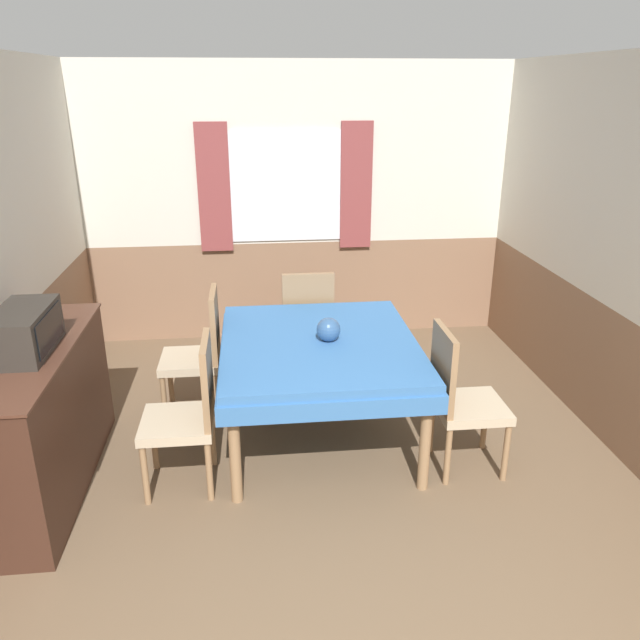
# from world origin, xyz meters

# --- Properties ---
(wall_back) EXTENTS (4.38, 0.10, 2.60)m
(wall_back) POSITION_xyz_m (-0.01, 4.59, 1.31)
(wall_back) COLOR silver
(wall_back) RESTS_ON ground_plane
(wall_right) EXTENTS (0.05, 4.97, 2.60)m
(wall_right) POSITION_xyz_m (2.02, 2.29, 1.30)
(wall_right) COLOR silver
(wall_right) RESTS_ON ground_plane
(dining_table) EXTENTS (1.35, 1.55, 0.75)m
(dining_table) POSITION_xyz_m (-0.01, 2.58, 0.65)
(dining_table) COLOR #386BA8
(dining_table) RESTS_ON ground_plane
(chair_left_near) EXTENTS (0.44, 0.44, 0.98)m
(chair_left_near) POSITION_xyz_m (-0.86, 2.12, 0.52)
(chair_left_near) COLOR #93704C
(chair_left_near) RESTS_ON ground_plane
(chair_left_far) EXTENTS (0.44, 0.44, 0.98)m
(chair_left_far) POSITION_xyz_m (-0.86, 3.05, 0.52)
(chair_left_far) COLOR #93704C
(chair_left_far) RESTS_ON ground_plane
(chair_right_near) EXTENTS (0.44, 0.44, 0.98)m
(chair_right_near) POSITION_xyz_m (0.85, 2.12, 0.52)
(chair_right_near) COLOR #93704C
(chair_right_near) RESTS_ON ground_plane
(chair_head_window) EXTENTS (0.44, 0.44, 0.98)m
(chair_head_window) POSITION_xyz_m (-0.01, 3.54, 0.52)
(chair_head_window) COLOR #93704C
(chair_head_window) RESTS_ON ground_plane
(sideboard) EXTENTS (0.46, 1.60, 0.94)m
(sideboard) POSITION_xyz_m (-1.75, 2.19, 0.48)
(sideboard) COLOR #3D2319
(sideboard) RESTS_ON ground_plane
(tv) EXTENTS (0.29, 0.56, 0.26)m
(tv) POSITION_xyz_m (-1.75, 2.14, 1.07)
(tv) COLOR #2D2823
(tv) RESTS_ON sideboard
(vase) EXTENTS (0.16, 0.16, 0.16)m
(vase) POSITION_xyz_m (0.05, 2.57, 0.83)
(vase) COLOR #335684
(vase) RESTS_ON dining_table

